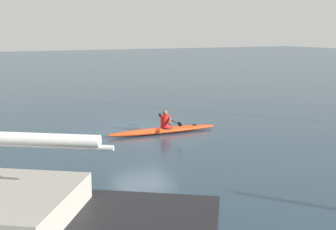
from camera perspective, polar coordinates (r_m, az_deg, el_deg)
ground_plane at (r=19.04m, az=-3.36°, el=-2.00°), size 160.00×160.00×0.00m
kayak at (r=18.47m, az=-0.60°, el=-1.99°), size 4.88×0.90×0.24m
kayaker at (r=18.42m, az=-0.31°, el=-0.69°), size 0.49×2.41×0.73m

